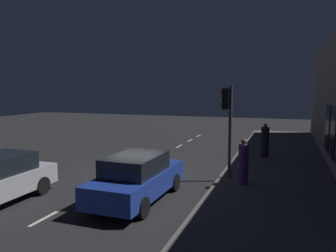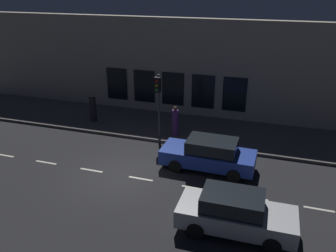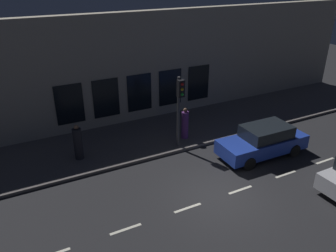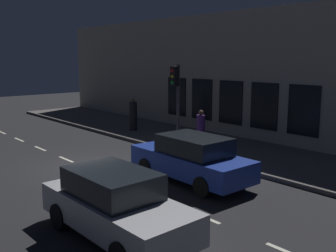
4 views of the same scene
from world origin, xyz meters
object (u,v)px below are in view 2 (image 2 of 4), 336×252
object	(u,v)px
parked_car_0	(209,154)
parked_car_1	(235,213)
traffic_light	(158,95)
pedestrian_0	(175,122)
pedestrian_1	(93,109)

from	to	relation	value
parked_car_0	parked_car_1	size ratio (longest dim) A/B	1.07
traffic_light	pedestrian_0	world-z (taller)	traffic_light
parked_car_1	pedestrian_1	world-z (taller)	pedestrian_1
pedestrian_0	parked_car_1	bearing A→B (deg)	-154.42
parked_car_1	pedestrian_1	size ratio (longest dim) A/B	2.40
pedestrian_0	traffic_light	bearing A→B (deg)	128.87
pedestrian_0	pedestrian_1	size ratio (longest dim) A/B	0.98
parked_car_0	traffic_light	bearing A→B (deg)	55.88
traffic_light	pedestrian_1	distance (m)	5.31
traffic_light	parked_car_1	world-z (taller)	traffic_light
pedestrian_1	parked_car_0	bearing A→B (deg)	103.27
pedestrian_0	pedestrian_1	xyz separation A→B (m)	(0.45, 5.65, 0.02)
parked_car_0	pedestrian_1	bearing A→B (deg)	67.46
traffic_light	pedestrian_1	size ratio (longest dim) A/B	2.09
traffic_light	parked_car_0	size ratio (longest dim) A/B	0.82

